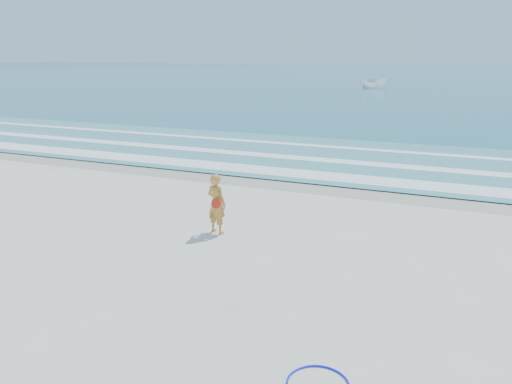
% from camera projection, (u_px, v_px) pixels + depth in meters
% --- Properties ---
extents(ground, '(400.00, 400.00, 0.00)m').
position_uv_depth(ground, '(164.00, 284.00, 10.40)').
color(ground, silver).
rests_on(ground, ground).
extents(wet_sand, '(400.00, 2.40, 0.00)m').
position_uv_depth(wet_sand, '(299.00, 183.00, 18.38)').
color(wet_sand, '#B2A893').
rests_on(wet_sand, ground).
extents(ocean, '(400.00, 190.00, 0.04)m').
position_uv_depth(ocean, '(443.00, 76.00, 103.58)').
color(ocean, '#19727F').
rests_on(ocean, ground).
extents(shallow, '(400.00, 10.00, 0.01)m').
position_uv_depth(shallow, '(333.00, 157.00, 22.81)').
color(shallow, '#59B7AD').
rests_on(shallow, ocean).
extents(foam_near, '(400.00, 1.40, 0.01)m').
position_uv_depth(foam_near, '(309.00, 174.00, 19.52)').
color(foam_near, white).
rests_on(foam_near, shallow).
extents(foam_mid, '(400.00, 0.90, 0.01)m').
position_uv_depth(foam_mid, '(328.00, 160.00, 22.10)').
color(foam_mid, white).
rests_on(foam_mid, shallow).
extents(foam_far, '(400.00, 0.60, 0.01)m').
position_uv_depth(foam_far, '(345.00, 148.00, 25.03)').
color(foam_far, white).
rests_on(foam_far, shallow).
extents(hoop, '(1.18, 1.18, 0.03)m').
position_uv_depth(hoop, '(318.00, 384.00, 7.20)').
color(hoop, '#0C1BE5').
rests_on(hoop, ground).
extents(boat, '(4.12, 2.03, 1.53)m').
position_uv_depth(boat, '(375.00, 82.00, 67.54)').
color(boat, white).
rests_on(boat, ocean).
extents(woman, '(0.67, 0.53, 1.62)m').
position_uv_depth(woman, '(217.00, 204.00, 13.13)').
color(woman, orange).
rests_on(woman, ground).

